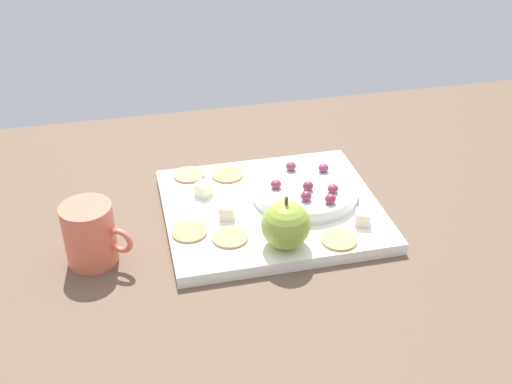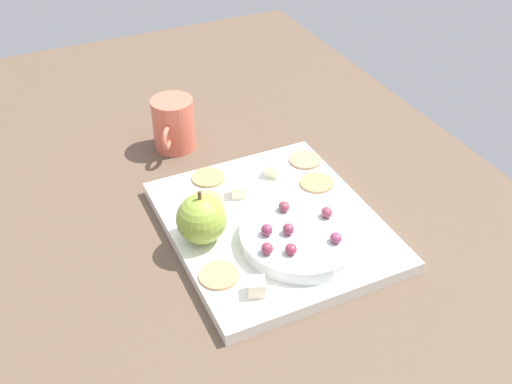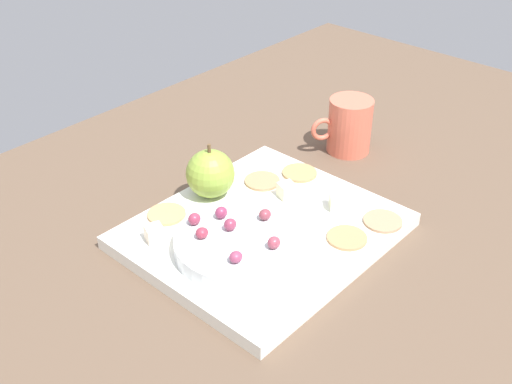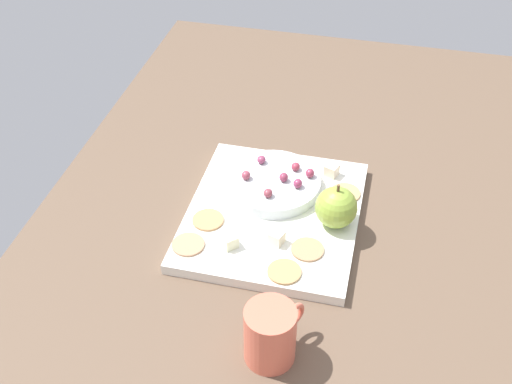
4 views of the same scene
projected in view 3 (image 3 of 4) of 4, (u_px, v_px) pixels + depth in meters
The scene contains 21 objects.
table at pixel (266, 223), 92.70cm from camera, with size 149.84×89.41×3.32cm, color brown.
platter at pixel (263, 231), 86.70cm from camera, with size 33.58×29.14×1.93cm, color white.
serving_dish at pixel (241, 243), 81.07cm from camera, with size 17.21×17.21×2.16cm, color silver.
apple_whole at pixel (210, 174), 90.64cm from camera, with size 7.07×7.07×7.07cm, color #89A73A.
apple_stem at pixel (209, 148), 88.38cm from camera, with size 0.50×0.50×1.20cm, color brown.
cheese_cube_0 at pixel (338, 202), 88.95cm from camera, with size 2.22×2.22×2.22cm, color #EBEEBF.
cheese_cube_1 at pixel (154, 234), 82.71cm from camera, with size 2.22×2.22×2.22cm, color #F9E2C2.
cheese_cube_2 at pixel (287, 190), 91.39cm from camera, with size 2.22×2.22×2.22cm, color #F4ECCA.
cracker_0 at pixel (299, 173), 97.20cm from camera, with size 5.35×5.35×0.40cm, color #A88655.
cracker_1 at pixel (347, 238), 83.46cm from camera, with size 5.35×5.35×0.40cm, color tan.
cracker_2 at pixel (383, 221), 86.61cm from camera, with size 5.35×5.35×0.40cm, color tan.
cracker_3 at pixel (166, 214), 87.99cm from camera, with size 5.35×5.35×0.40cm, color tan.
cracker_4 at pixel (262, 181), 95.22cm from camera, with size 5.35×5.35×0.40cm, color tan.
grape_0 at pixel (274, 243), 78.14cm from camera, with size 1.73×1.55×1.57cm, color #933C4C.
grape_1 at pixel (230, 225), 81.26cm from camera, with size 1.73×1.55×1.62cm, color #87324A.
grape_2 at pixel (202, 233), 79.90cm from camera, with size 1.73×1.55×1.43cm, color #912F41.
grape_3 at pixel (219, 211), 83.72cm from camera, with size 1.73×1.55×1.63cm, color #883050.
grape_4 at pixel (194, 219), 82.29cm from camera, with size 1.73×1.55×1.60cm, color #8F324A.
grape_5 at pixel (265, 215), 83.25cm from camera, with size 1.73×1.55×1.46cm, color brown.
grape_6 at pixel (236, 257), 75.90cm from camera, with size 1.73×1.55×1.42cm, color #8D3957.
cup at pixel (349, 126), 104.98cm from camera, with size 9.61×7.58×9.24cm.
Camera 3 is at (-56.69, -49.28, 56.19)cm, focal length 44.50 mm.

